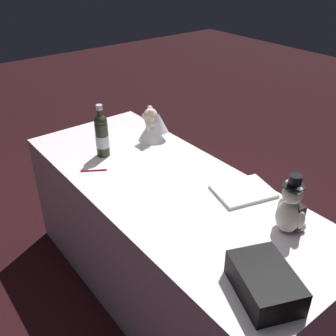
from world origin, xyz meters
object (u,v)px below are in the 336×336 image
at_px(teddy_bear_groom, 291,209).
at_px(signing_pen, 93,170).
at_px(teddy_bear_bride, 153,126).
at_px(gift_case_black, 265,282).
at_px(guestbook, 243,191).
at_px(champagne_bottle, 102,135).

bearing_deg(teddy_bear_groom, signing_pen, 24.02).
height_order(teddy_bear_bride, signing_pen, teddy_bear_bride).
bearing_deg(signing_pen, gift_case_black, -176.26).
height_order(signing_pen, guestbook, guestbook).
height_order(signing_pen, gift_case_black, gift_case_black).
bearing_deg(signing_pen, teddy_bear_bride, -76.70).
relative_size(teddy_bear_groom, gift_case_black, 0.88).
height_order(champagne_bottle, gift_case_black, champagne_bottle).
xyz_separation_m(champagne_bottle, gift_case_black, (-1.30, 0.07, -0.08)).
bearing_deg(teddy_bear_bride, teddy_bear_groom, 176.71).
relative_size(champagne_bottle, guestbook, 1.12).
distance_m(champagne_bottle, guestbook, 0.89).
bearing_deg(champagne_bottle, guestbook, -155.30).
bearing_deg(signing_pen, champagne_bottle, -47.91).
relative_size(teddy_bear_groom, guestbook, 1.01).
height_order(teddy_bear_bride, champagne_bottle, champagne_bottle).
bearing_deg(gift_case_black, signing_pen, 3.74).
bearing_deg(gift_case_black, guestbook, -41.13).
xyz_separation_m(signing_pen, guestbook, (-0.67, -0.51, 0.00)).
relative_size(champagne_bottle, gift_case_black, 0.97).
bearing_deg(champagne_bottle, gift_case_black, 177.03).
bearing_deg(teddy_bear_groom, guestbook, -11.74).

